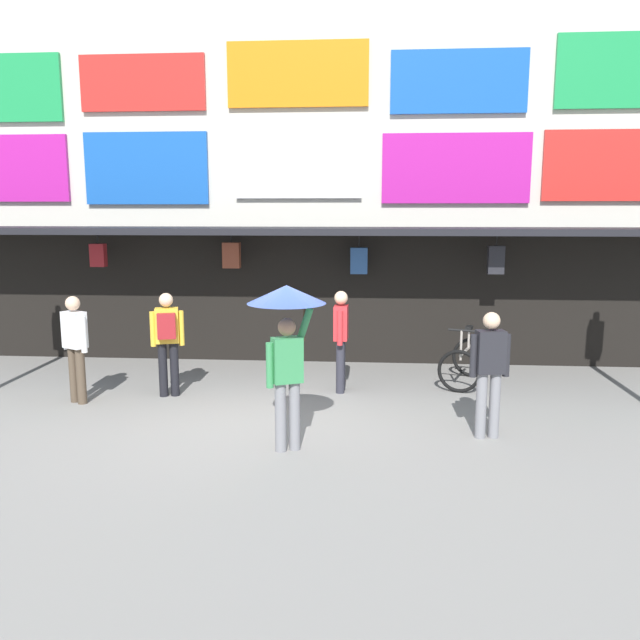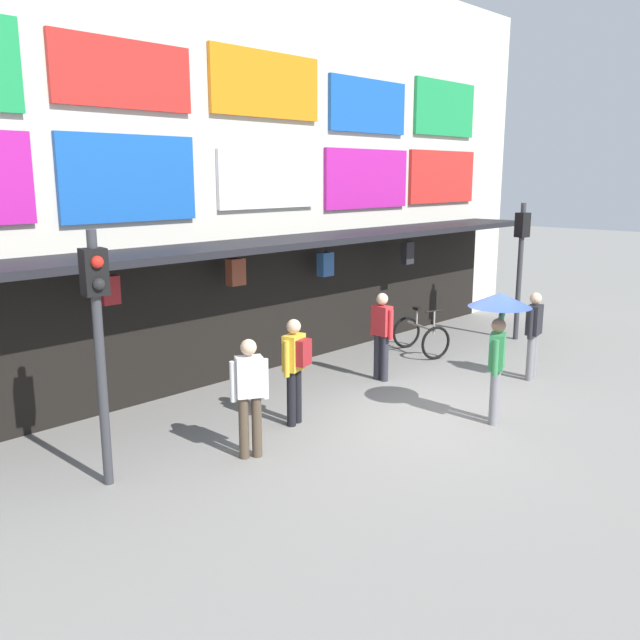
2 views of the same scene
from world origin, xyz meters
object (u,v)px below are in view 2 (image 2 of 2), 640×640
(traffic_light_far, at_px, (521,249))
(pedestrian_in_green, at_px, (250,392))
(pedestrian_with_umbrella, at_px, (499,321))
(pedestrian_in_yellow, at_px, (382,331))
(pedestrian_in_black, at_px, (534,331))
(pedestrian_in_white, at_px, (295,364))
(bicycle_parked, at_px, (421,336))
(traffic_light_near, at_px, (98,318))

(traffic_light_far, xyz_separation_m, pedestrian_in_green, (-8.84, -0.69, -1.19))
(pedestrian_with_umbrella, bearing_deg, pedestrian_in_yellow, 78.74)
(pedestrian_with_umbrella, height_order, pedestrian_in_yellow, pedestrian_with_umbrella)
(pedestrian_in_black, relative_size, pedestrian_in_yellow, 1.00)
(pedestrian_in_white, bearing_deg, pedestrian_with_umbrella, -44.88)
(pedestrian_in_green, bearing_deg, traffic_light_far, 4.46)
(traffic_light_far, xyz_separation_m, bicycle_parked, (-2.66, 0.85, -1.75))
(bicycle_parked, relative_size, pedestrian_with_umbrella, 0.64)
(traffic_light_near, bearing_deg, pedestrian_in_green, -20.65)
(pedestrian_in_green, bearing_deg, traffic_light_near, 159.35)
(bicycle_parked, distance_m, pedestrian_in_white, 5.03)
(pedestrian_in_black, height_order, pedestrian_in_white, same)
(bicycle_parked, bearing_deg, traffic_light_near, -173.74)
(pedestrian_with_umbrella, bearing_deg, pedestrian_in_black, 14.44)
(traffic_light_near, bearing_deg, pedestrian_in_black, -12.61)
(bicycle_parked, height_order, pedestrian_with_umbrella, pedestrian_with_umbrella)
(pedestrian_with_umbrella, bearing_deg, pedestrian_in_white, 135.12)
(pedestrian_in_black, distance_m, pedestrian_in_white, 5.02)
(traffic_light_near, distance_m, bicycle_parked, 8.19)
(traffic_light_near, height_order, traffic_light_far, same)
(pedestrian_in_yellow, bearing_deg, pedestrian_in_white, -169.71)
(traffic_light_far, xyz_separation_m, pedestrian_with_umbrella, (-5.32, -2.44, -0.50))
(pedestrian_in_black, height_order, pedestrian_with_umbrella, pedestrian_with_umbrella)
(pedestrian_in_white, distance_m, pedestrian_in_yellow, 2.79)
(pedestrian_in_green, relative_size, pedestrian_in_white, 1.00)
(traffic_light_near, relative_size, bicycle_parked, 2.40)
(pedestrian_in_black, bearing_deg, pedestrian_in_green, 169.86)
(pedestrian_in_green, relative_size, pedestrian_with_umbrella, 0.81)
(traffic_light_far, relative_size, pedestrian_with_umbrella, 1.54)
(bicycle_parked, xyz_separation_m, pedestrian_in_white, (-4.87, -1.09, 0.59))
(bicycle_parked, bearing_deg, pedestrian_in_white, -167.37)
(pedestrian_in_green, bearing_deg, pedestrian_in_black, -10.14)
(pedestrian_in_green, height_order, pedestrian_in_white, same)
(pedestrian_in_black, bearing_deg, pedestrian_with_umbrella, -165.56)
(traffic_light_far, xyz_separation_m, pedestrian_in_white, (-7.53, -0.24, -1.16))
(pedestrian_in_white, bearing_deg, bicycle_parked, 12.63)
(pedestrian_in_white, distance_m, pedestrian_with_umbrella, 3.19)
(traffic_light_near, height_order, pedestrian_with_umbrella, traffic_light_near)
(traffic_light_far, height_order, pedestrian_in_yellow, traffic_light_far)
(traffic_light_near, distance_m, pedestrian_in_white, 3.30)
(pedestrian_in_black, xyz_separation_m, pedestrian_with_umbrella, (-2.57, -0.66, 0.69))
(pedestrian_in_yellow, bearing_deg, pedestrian_in_black, -45.14)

